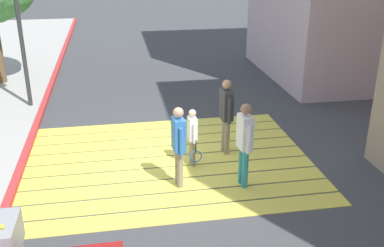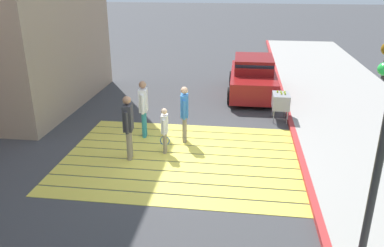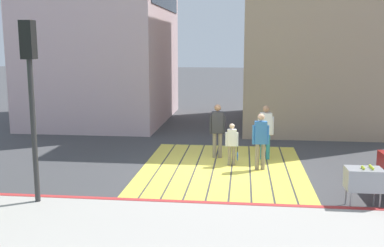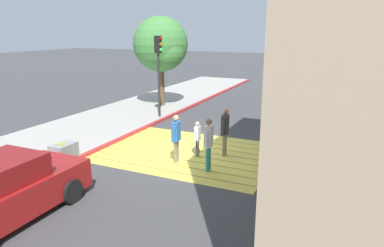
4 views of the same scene
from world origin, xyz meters
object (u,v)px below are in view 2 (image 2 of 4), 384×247
(car_parked_near_curb, at_px, (253,78))
(pedestrian_adult_lead, at_px, (143,105))
(tennis_ball_cart, at_px, (281,101))
(pedestrian_adult_trailing, at_px, (184,110))
(pedestrian_child_with_racket, at_px, (165,128))
(pedestrian_adult_side, at_px, (128,123))

(car_parked_near_curb, bearing_deg, pedestrian_adult_lead, 55.96)
(tennis_ball_cart, xyz_separation_m, pedestrian_adult_lead, (4.26, 2.02, 0.34))
(pedestrian_adult_trailing, xyz_separation_m, pedestrian_child_with_racket, (0.43, 0.85, -0.25))
(pedestrian_adult_trailing, relative_size, pedestrian_adult_side, 0.95)
(tennis_ball_cart, xyz_separation_m, pedestrian_child_with_racket, (3.40, 3.08, 0.05))
(pedestrian_adult_trailing, bearing_deg, tennis_ball_cart, -143.15)
(pedestrian_adult_side, bearing_deg, pedestrian_adult_trailing, -133.91)
(pedestrian_adult_side, bearing_deg, pedestrian_adult_lead, -90.53)
(pedestrian_adult_trailing, distance_m, pedestrian_adult_side, 1.88)
(pedestrian_adult_lead, relative_size, pedestrian_adult_trailing, 1.04)
(car_parked_near_curb, distance_m, pedestrian_child_with_racket, 6.54)
(pedestrian_adult_trailing, relative_size, pedestrian_child_with_racket, 1.29)
(car_parked_near_curb, height_order, pedestrian_adult_side, pedestrian_adult_side)
(pedestrian_child_with_racket, bearing_deg, pedestrian_adult_side, 29.93)
(car_parked_near_curb, height_order, tennis_ball_cart, car_parked_near_curb)
(pedestrian_adult_trailing, bearing_deg, pedestrian_child_with_racket, 63.24)
(car_parked_near_curb, xyz_separation_m, pedestrian_adult_side, (3.38, 6.54, 0.31))
(car_parked_near_curb, height_order, pedestrian_child_with_racket, car_parked_near_curb)
(tennis_ball_cart, xyz_separation_m, pedestrian_adult_trailing, (2.97, 2.23, 0.30))
(pedestrian_adult_lead, height_order, pedestrian_child_with_racket, pedestrian_adult_lead)
(pedestrian_adult_lead, distance_m, pedestrian_child_with_racket, 1.39)
(car_parked_near_curb, bearing_deg, pedestrian_child_with_racket, 67.48)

